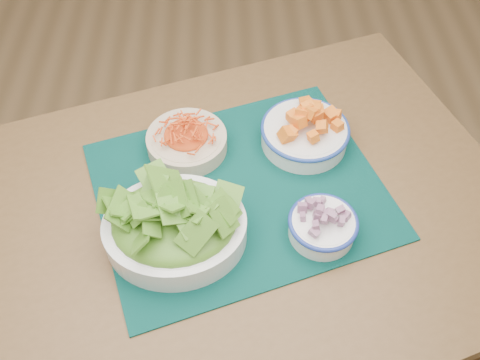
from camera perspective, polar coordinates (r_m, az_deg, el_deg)
The scene contains 7 objects.
ground at distance 1.76m, azimuth -3.57°, elevation -15.67°, with size 4.00×4.00×0.00m, color tan.
table at distance 1.13m, azimuth -2.96°, elevation -6.85°, with size 1.43×1.17×0.75m.
placemat at distance 1.09m, azimuth 0.00°, elevation -1.05°, with size 0.56×0.46×0.00m, color black.
carrot_bowl at distance 1.14m, azimuth -5.72°, elevation 4.41°, with size 0.17×0.17×0.06m.
squash_bowl at distance 1.15m, azimuth 6.98°, elevation 5.46°, with size 0.21×0.21×0.09m.
lettuce_bowl at distance 0.98m, azimuth -7.04°, elevation -4.53°, with size 0.27×0.24×0.12m.
onion_bowl at distance 1.01m, azimuth 8.84°, elevation -4.63°, with size 0.16×0.16×0.07m.
Camera 1 is at (0.08, -0.68, 1.62)m, focal length 40.00 mm.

